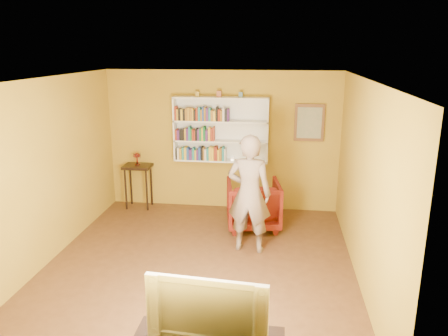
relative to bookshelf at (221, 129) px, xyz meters
The scene contains 15 objects.
room_shell 2.48m from the bookshelf, 90.00° to the right, with size 5.30×5.80×2.88m.
bookshelf is the anchor object (origin of this frame).
books_row_lower 0.61m from the bookshelf, 164.14° to the right, with size 0.97×0.19×0.27m.
books_row_middle 0.50m from the bookshelf, 167.58° to the right, with size 0.74×0.19×0.27m.
books_row_upper 0.47m from the bookshelf, 162.91° to the right, with size 1.02×0.19×0.27m.
ornament_left 0.80m from the bookshelf, behind, with size 0.07×0.07×0.09m, color #A3872E.
ornament_centre 0.68m from the bookshelf, 117.74° to the right, with size 0.08×0.08×0.12m, color #964E32.
ornament_right 0.77m from the bookshelf, ahead, with size 0.07×0.07×0.10m, color #466775.
framed_painting 1.66m from the bookshelf, ahead, with size 0.55×0.05×0.70m.
console_table 1.87m from the bookshelf, behind, with size 0.53×0.41×0.87m.
ruby_lustre 1.74m from the bookshelf, behind, with size 0.15×0.15×0.24m.
armchair 1.61m from the bookshelf, 51.46° to the right, with size 0.91×0.94×0.85m, color #4E0905.
person 2.03m from the bookshelf, 69.28° to the right, with size 0.68×0.45×1.87m, color #756155.
game_remote 2.08m from the bookshelf, 77.56° to the right, with size 0.04×0.15×0.04m, color white.
television 4.75m from the bookshelf, 83.57° to the right, with size 1.12×0.15×0.64m, color black.
Camera 1 is at (1.12, -5.73, 3.11)m, focal length 35.00 mm.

